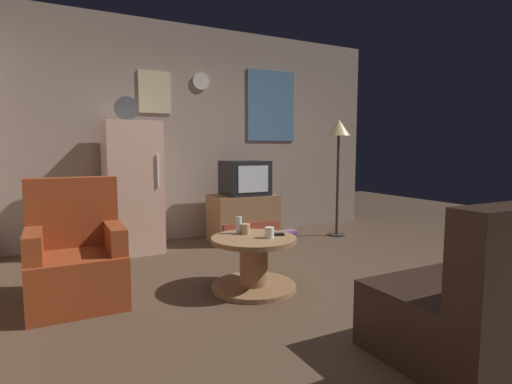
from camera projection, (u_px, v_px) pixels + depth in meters
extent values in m
plane|color=#4C3828|center=(307.00, 290.00, 3.37)|extent=(12.00, 12.00, 0.00)
cube|color=gray|center=(205.00, 134.00, 5.39)|extent=(5.20, 0.10, 2.79)
cube|color=teal|center=(271.00, 106.00, 5.74)|extent=(0.76, 0.02, 1.00)
cube|color=beige|center=(155.00, 92.00, 4.97)|extent=(0.40, 0.02, 0.52)
cylinder|color=silver|center=(201.00, 81.00, 5.23)|extent=(0.22, 0.03, 0.22)
cube|color=beige|center=(133.00, 187.00, 4.58)|extent=(0.60, 0.60, 1.50)
cylinder|color=silver|center=(157.00, 171.00, 4.39)|extent=(0.02, 0.02, 0.36)
cylinder|color=#4C4C51|center=(127.00, 108.00, 4.40)|extent=(0.26, 0.04, 0.26)
cube|color=#8E6642|center=(243.00, 218.00, 5.18)|extent=(0.84, 0.52, 0.60)
cube|color=#AD4733|center=(252.00, 228.00, 4.95)|extent=(0.76, 0.01, 0.14)
cube|color=black|center=(245.00, 178.00, 5.13)|extent=(0.54, 0.50, 0.44)
cube|color=silver|center=(253.00, 179.00, 4.91)|extent=(0.41, 0.01, 0.33)
cylinder|color=#332D28|center=(336.00, 234.00, 5.52)|extent=(0.24, 0.24, 0.02)
cylinder|color=#332D28|center=(338.00, 185.00, 5.44)|extent=(0.04, 0.04, 1.40)
cone|color=#F2D18C|center=(339.00, 128.00, 5.36)|extent=(0.32, 0.32, 0.22)
cylinder|color=#8E6642|center=(254.00, 286.00, 3.39)|extent=(0.72, 0.72, 0.04)
cylinder|color=#8E6642|center=(254.00, 263.00, 3.37)|extent=(0.24, 0.24, 0.41)
cylinder|color=#8E6642|center=(254.00, 239.00, 3.35)|extent=(0.72, 0.72, 0.04)
cylinder|color=silver|center=(239.00, 225.00, 3.48)|extent=(0.05, 0.05, 0.15)
cylinder|color=silver|center=(269.00, 233.00, 3.31)|extent=(0.08, 0.08, 0.09)
cylinder|color=tan|center=(246.00, 229.00, 3.46)|extent=(0.08, 0.08, 0.09)
cube|color=black|center=(275.00, 234.00, 3.40)|extent=(0.16, 0.09, 0.02)
cube|color=maroon|center=(77.00, 278.00, 3.04)|extent=(0.68, 0.68, 0.40)
cube|color=maroon|center=(73.00, 212.00, 3.22)|extent=(0.68, 0.16, 0.56)
cube|color=maroon|center=(33.00, 244.00, 2.89)|extent=(0.12, 0.60, 0.20)
cube|color=maroon|center=(114.00, 236.00, 3.14)|extent=(0.12, 0.60, 0.20)
cube|color=black|center=(504.00, 309.00, 2.45)|extent=(1.70, 0.80, 0.40)
cube|color=brown|center=(288.00, 236.00, 5.43)|extent=(0.21, 0.18, 0.02)
cube|color=#7874A1|center=(288.00, 234.00, 5.43)|extent=(0.22, 0.16, 0.02)
cube|color=purple|center=(288.00, 233.00, 5.43)|extent=(0.20, 0.18, 0.02)
cube|color=#A2709B|center=(288.00, 231.00, 5.42)|extent=(0.22, 0.16, 0.02)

